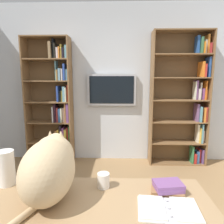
{
  "coord_description": "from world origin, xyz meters",
  "views": [
    {
      "loc": [
        -0.09,
        1.31,
        1.45
      ],
      "look_at": [
        -0.01,
        -1.13,
        1.04
      ],
      "focal_mm": 32.09,
      "sensor_mm": 36.0,
      "label": 1
    }
  ],
  "objects_px": {
    "cat": "(50,167)",
    "desk_book_stack": "(168,187)",
    "paper_towel_roll": "(6,168)",
    "wall_mounted_tv": "(112,90)",
    "bookshelf_left": "(185,100)",
    "coffee_mug": "(103,180)",
    "open_binder": "(169,209)",
    "bookshelf_right": "(55,104)"
  },
  "relations": [
    {
      "from": "bookshelf_left",
      "to": "bookshelf_right",
      "type": "distance_m",
      "value": 2.2
    },
    {
      "from": "bookshelf_right",
      "to": "cat",
      "type": "distance_m",
      "value": 2.38
    },
    {
      "from": "bookshelf_right",
      "to": "desk_book_stack",
      "type": "relative_size",
      "value": 9.86
    },
    {
      "from": "coffee_mug",
      "to": "desk_book_stack",
      "type": "xyz_separation_m",
      "value": [
        -0.41,
        0.05,
        -0.01
      ]
    },
    {
      "from": "open_binder",
      "to": "desk_book_stack",
      "type": "relative_size",
      "value": 1.6
    },
    {
      "from": "wall_mounted_tv",
      "to": "paper_towel_roll",
      "type": "relative_size",
      "value": 3.5
    },
    {
      "from": "bookshelf_right",
      "to": "wall_mounted_tv",
      "type": "xyz_separation_m",
      "value": [
        -0.97,
        -0.09,
        0.24
      ]
    },
    {
      "from": "paper_towel_roll",
      "to": "bookshelf_left",
      "type": "bearing_deg",
      "value": -130.97
    },
    {
      "from": "cat",
      "to": "paper_towel_roll",
      "type": "distance_m",
      "value": 0.38
    },
    {
      "from": "bookshelf_right",
      "to": "open_binder",
      "type": "height_order",
      "value": "bookshelf_right"
    },
    {
      "from": "bookshelf_left",
      "to": "wall_mounted_tv",
      "type": "xyz_separation_m",
      "value": [
        1.23,
        -0.08,
        0.16
      ]
    },
    {
      "from": "bookshelf_left",
      "to": "coffee_mug",
      "type": "xyz_separation_m",
      "value": [
        1.21,
        2.16,
        -0.31
      ]
    },
    {
      "from": "wall_mounted_tv",
      "to": "cat",
      "type": "bearing_deg",
      "value": 83.14
    },
    {
      "from": "coffee_mug",
      "to": "desk_book_stack",
      "type": "distance_m",
      "value": 0.41
    },
    {
      "from": "wall_mounted_tv",
      "to": "coffee_mug",
      "type": "height_order",
      "value": "wall_mounted_tv"
    },
    {
      "from": "bookshelf_left",
      "to": "desk_book_stack",
      "type": "xyz_separation_m",
      "value": [
        0.8,
        2.21,
        -0.32
      ]
    },
    {
      "from": "paper_towel_roll",
      "to": "bookshelf_right",
      "type": "bearing_deg",
      "value": -80.94
    },
    {
      "from": "wall_mounted_tv",
      "to": "paper_towel_roll",
      "type": "height_order",
      "value": "wall_mounted_tv"
    },
    {
      "from": "bookshelf_left",
      "to": "coffee_mug",
      "type": "height_order",
      "value": "bookshelf_left"
    },
    {
      "from": "bookshelf_right",
      "to": "paper_towel_roll",
      "type": "relative_size",
      "value": 9.01
    },
    {
      "from": "cat",
      "to": "coffee_mug",
      "type": "xyz_separation_m",
      "value": [
        -0.31,
        -0.12,
        -0.15
      ]
    },
    {
      "from": "coffee_mug",
      "to": "bookshelf_right",
      "type": "bearing_deg",
      "value": -65.22
    },
    {
      "from": "bookshelf_right",
      "to": "coffee_mug",
      "type": "height_order",
      "value": "bookshelf_right"
    },
    {
      "from": "paper_towel_roll",
      "to": "desk_book_stack",
      "type": "distance_m",
      "value": 1.07
    },
    {
      "from": "bookshelf_left",
      "to": "cat",
      "type": "distance_m",
      "value": 2.74
    },
    {
      "from": "bookshelf_right",
      "to": "desk_book_stack",
      "type": "height_order",
      "value": "bookshelf_right"
    },
    {
      "from": "bookshelf_left",
      "to": "open_binder",
      "type": "relative_size",
      "value": 6.38
    },
    {
      "from": "wall_mounted_tv",
      "to": "coffee_mug",
      "type": "relative_size",
      "value": 8.61
    },
    {
      "from": "bookshelf_left",
      "to": "cat",
      "type": "height_order",
      "value": "bookshelf_left"
    },
    {
      "from": "bookshelf_left",
      "to": "wall_mounted_tv",
      "type": "bearing_deg",
      "value": -3.7
    },
    {
      "from": "open_binder",
      "to": "coffee_mug",
      "type": "xyz_separation_m",
      "value": [
        0.37,
        -0.22,
        0.04
      ]
    },
    {
      "from": "bookshelf_left",
      "to": "desk_book_stack",
      "type": "height_order",
      "value": "bookshelf_left"
    },
    {
      "from": "desk_book_stack",
      "to": "paper_towel_roll",
      "type": "bearing_deg",
      "value": -3.44
    },
    {
      "from": "wall_mounted_tv",
      "to": "desk_book_stack",
      "type": "relative_size",
      "value": 3.84
    },
    {
      "from": "cat",
      "to": "desk_book_stack",
      "type": "relative_size",
      "value": 2.67
    },
    {
      "from": "bookshelf_right",
      "to": "coffee_mug",
      "type": "xyz_separation_m",
      "value": [
        -0.99,
        2.15,
        -0.24
      ]
    },
    {
      "from": "open_binder",
      "to": "coffee_mug",
      "type": "relative_size",
      "value": 3.6
    },
    {
      "from": "wall_mounted_tv",
      "to": "paper_towel_roll",
      "type": "xyz_separation_m",
      "value": [
        0.63,
        2.22,
        -0.4
      ]
    },
    {
      "from": "paper_towel_roll",
      "to": "wall_mounted_tv",
      "type": "bearing_deg",
      "value": -105.83
    },
    {
      "from": "bookshelf_left",
      "to": "paper_towel_roll",
      "type": "distance_m",
      "value": 2.85
    },
    {
      "from": "bookshelf_right",
      "to": "cat",
      "type": "xyz_separation_m",
      "value": [
        -0.69,
        2.27,
        -0.09
      ]
    },
    {
      "from": "bookshelf_left",
      "to": "paper_towel_roll",
      "type": "height_order",
      "value": "bookshelf_left"
    }
  ]
}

